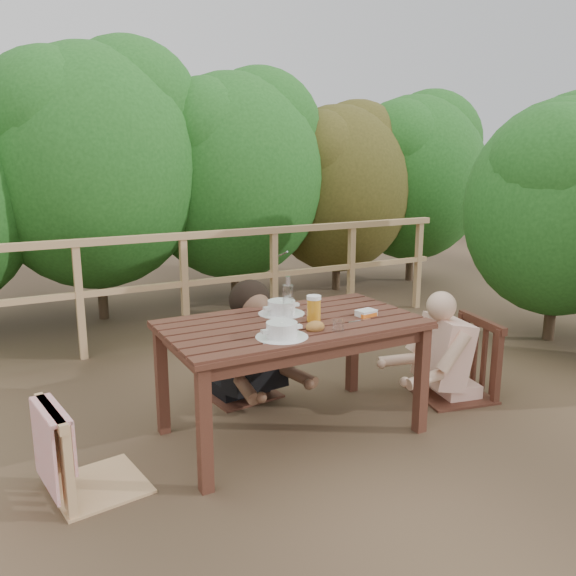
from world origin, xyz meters
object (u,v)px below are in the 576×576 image
chair_right (454,325)px  soup_near (282,331)px  table (292,379)px  beer_glass (314,309)px  bread_roll (315,327)px  butter_tub (366,314)px  tumbler (338,327)px  bottle (288,298)px  woman (238,305)px  chair_left (92,403)px  chair_far (239,331)px  diner_right (458,309)px  soup_far (281,308)px

chair_right → soup_near: (-1.47, -0.21, 0.23)m
table → beer_glass: beer_glass is taller
table → bread_roll: bread_roll is taller
soup_near → butter_tub: soup_near is taller
bread_roll → tumbler: size_ratio=1.46×
table → bottle: size_ratio=5.65×
woman → tumbler: size_ratio=16.95×
woman → chair_left: bearing=27.9°
chair_far → bottle: size_ratio=3.54×
chair_right → beer_glass: size_ratio=6.23×
beer_glass → woman: bearing=102.4°
beer_glass → chair_far: bearing=102.7°
butter_tub → woman: bearing=113.1°
chair_far → diner_right: size_ratio=0.75×
chair_left → beer_glass: chair_left is taller
table → chair_right: chair_right is taller
chair_far → soup_near: (-0.15, -0.92, 0.27)m
chair_right → soup_far: chair_right is taller
table → soup_far: (0.02, 0.18, 0.40)m
woman → bottle: 0.64m
diner_right → soup_far: (-1.27, 0.21, 0.12)m
beer_glass → tumbler: (0.01, -0.25, -0.04)m
soup_near → beer_glass: bearing=31.5°
soup_far → butter_tub: bearing=-34.8°
chair_far → diner_right: (1.35, -0.71, 0.16)m
table → chair_right: size_ratio=1.46×
chair_left → soup_near: chair_left is taller
diner_right → soup_near: bearing=109.7°
chair_right → butter_tub: bearing=-72.5°
woman → tumbler: bearing=93.5°
tumbler → table: bearing=112.8°
chair_far → chair_right: 1.50m
bread_roll → chair_far: bearing=94.6°
chair_right → tumbler: chair_right is taller
diner_right → butter_tub: (-0.85, -0.08, 0.10)m
chair_left → bottle: 1.25m
bread_roll → beer_glass: size_ratio=0.68×
bread_roll → butter_tub: bread_roll is taller
woman → butter_tub: woman is taller
bread_roll → beer_glass: (0.09, 0.17, 0.05)m
table → tumbler: 0.51m
chair_far → diner_right: 1.53m
chair_right → butter_tub: size_ratio=8.54×
bottle → butter_tub: 0.49m
soup_near → butter_tub: size_ratio=2.37×
chair_left → chair_far: chair_far is taller
tumbler → butter_tub: 0.37m
beer_glass → bottle: bottle is taller
table → butter_tub: size_ratio=12.48×
table → beer_glass: size_ratio=9.10×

